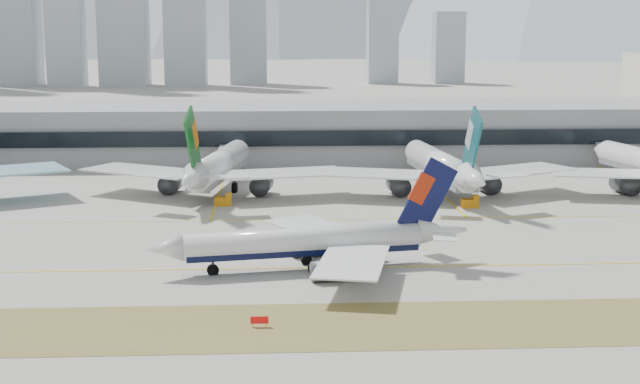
{
  "coord_description": "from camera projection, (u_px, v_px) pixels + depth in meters",
  "views": [
    {
      "loc": [
        -9.91,
        -135.46,
        35.42
      ],
      "look_at": [
        -1.6,
        18.0,
        7.5
      ],
      "focal_mm": 50.0,
      "sensor_mm": 36.0,
      "label": 1
    }
  ],
  "objects": [
    {
      "name": "hold_sign_left",
      "position": [
        259.0,
        320.0,
        107.72
      ],
      "size": [
        2.2,
        0.15,
        1.35
      ],
      "color": "red",
      "rests_on": "ground"
    },
    {
      "name": "widebody_eva",
      "position": [
        217.0,
        167.0,
        196.07
      ],
      "size": [
        59.35,
        58.69,
        21.42
      ],
      "rotation": [
        0.0,
        0.0,
        1.41
      ],
      "color": "white",
      "rests_on": "ground"
    },
    {
      "name": "city_skyline",
      "position": [
        120.0,
        8.0,
        570.83
      ],
      "size": [
        342.0,
        49.8,
        140.0
      ],
      "color": "#9AA6B0",
      "rests_on": "ground"
    },
    {
      "name": "ground",
      "position": [
        336.0,
        259.0,
        139.94
      ],
      "size": [
        3000.0,
        3000.0,
        0.0
      ],
      "primitive_type": "plane",
      "color": "gray",
      "rests_on": "ground"
    },
    {
      "name": "taxiing_airliner",
      "position": [
        315.0,
        243.0,
        133.75
      ],
      "size": [
        49.36,
        42.44,
        16.65
      ],
      "rotation": [
        0.0,
        0.0,
        3.31
      ],
      "color": "white",
      "rests_on": "ground"
    },
    {
      "name": "widebody_cathay",
      "position": [
        442.0,
        168.0,
        195.99
      ],
      "size": [
        59.77,
        58.68,
        21.37
      ],
      "rotation": [
        0.0,
        0.0,
        1.66
      ],
      "color": "white",
      "rests_on": "ground"
    },
    {
      "name": "gse_c",
      "position": [
        471.0,
        203.0,
        180.48
      ],
      "size": [
        3.55,
        2.0,
        2.6
      ],
      "color": "orange",
      "rests_on": "ground"
    },
    {
      "name": "terminal",
      "position": [
        307.0,
        131.0,
        251.42
      ],
      "size": [
        280.0,
        43.1,
        15.0
      ],
      "color": "gray",
      "rests_on": "ground"
    },
    {
      "name": "gse_b",
      "position": [
        224.0,
        201.0,
        182.66
      ],
      "size": [
        3.55,
        2.0,
        2.6
      ],
      "color": "orange",
      "rests_on": "ground"
    }
  ]
}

